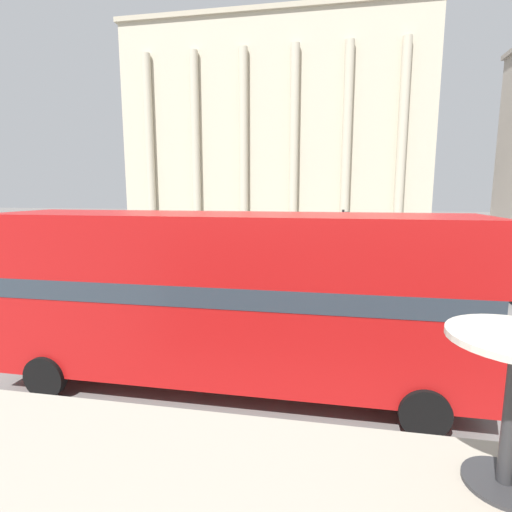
# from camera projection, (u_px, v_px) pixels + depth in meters

# --- Properties ---
(double_decker_bus) EXTENTS (11.24, 2.65, 4.31)m
(double_decker_bus) POSITION_uv_depth(u_px,v_px,m) (231.00, 295.00, 9.49)
(double_decker_bus) COLOR black
(double_decker_bus) RESTS_ON ground_plane
(plaza_building_left) EXTENTS (33.25, 16.79, 22.96)m
(plaza_building_left) POSITION_uv_depth(u_px,v_px,m) (279.00, 136.00, 48.56)
(plaza_building_left) COLOR beige
(plaza_building_left) RESTS_ON ground_plane
(traffic_light_mid) EXTENTS (0.42, 0.24, 3.97)m
(traffic_light_mid) POSITION_uv_depth(u_px,v_px,m) (344.00, 239.00, 18.89)
(traffic_light_mid) COLOR black
(traffic_light_mid) RESTS_ON ground_plane
(traffic_light_far) EXTENTS (0.42, 0.24, 3.42)m
(traffic_light_far) POSITION_uv_depth(u_px,v_px,m) (313.00, 231.00, 26.14)
(traffic_light_far) COLOR black
(traffic_light_far) RESTS_ON ground_plane
(car_maroon) EXTENTS (4.20, 1.93, 1.35)m
(car_maroon) POSITION_uv_depth(u_px,v_px,m) (352.00, 250.00, 28.30)
(car_maroon) COLOR black
(car_maroon) RESTS_ON ground_plane
(pedestrian_white) EXTENTS (0.32, 0.32, 1.67)m
(pedestrian_white) POSITION_uv_depth(u_px,v_px,m) (209.00, 254.00, 24.98)
(pedestrian_white) COLOR #282B33
(pedestrian_white) RESTS_ON ground_plane
(pedestrian_red) EXTENTS (0.32, 0.32, 1.83)m
(pedestrian_red) POSITION_uv_depth(u_px,v_px,m) (314.00, 261.00, 21.68)
(pedestrian_red) COLOR #282B33
(pedestrian_red) RESTS_ON ground_plane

